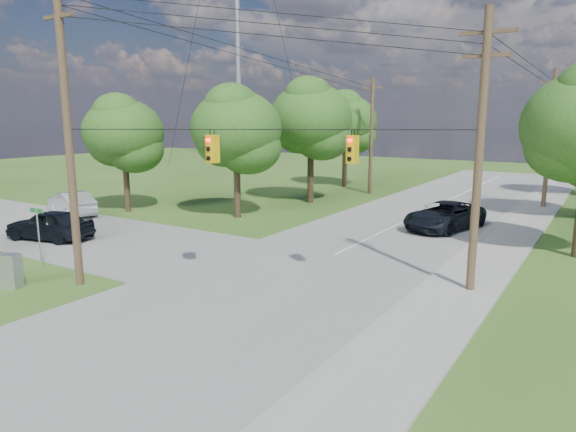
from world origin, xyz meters
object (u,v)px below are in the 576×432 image
Objects in this scene: pole_north_e at (550,138)px; car_cross_dark at (50,224)px; control_cabinet at (10,271)px; pole_ne at (480,150)px; pole_sw at (68,128)px; pole_north_w at (371,135)px; car_cross_silver at (71,203)px; car_main_north at (445,216)px.

pole_north_e reaches higher than car_cross_dark.
pole_ne is at bearing 9.84° from control_cabinet.
pole_sw is 10.41m from car_cross_dark.
control_cabinet is (-1.58, -31.29, -4.45)m from pole_north_w.
control_cabinet is at bearing -116.32° from pole_north_e.
pole_north_w is at bearing 180.00° from pole_north_e.
car_cross_silver is (-26.80, -20.70, -4.27)m from pole_north_e.
pole_north_e is 34.13m from car_cross_silver.
control_cabinet is (-11.41, -19.95, -0.17)m from car_main_north.
pole_north_e is 7.35× the size of control_cabinet.
pole_north_e is 12.78m from car_main_north.
car_main_north is at bearing 110.90° from pole_ne.
pole_ne is at bearing -90.00° from pole_north_e.
pole_sw is 6.13m from control_cabinet.
car_cross_dark is 3.61× the size of control_cabinet.
pole_ne is (13.50, 7.60, -0.76)m from pole_sw.
pole_north_w reaches higher than car_cross_silver.
pole_ne reaches higher than car_main_north.
car_main_north is at bearing 62.69° from pole_sw.
car_cross_silver is at bearing 177.22° from pole_ne.
pole_north_e is 2.00× the size of car_cross_silver.
pole_ne is at bearing 102.57° from car_cross_silver.
pole_ne is at bearing -54.69° from car_main_north.
pole_ne reaches higher than car_cross_dark.
car_cross_dark is (-21.53, -3.69, -4.60)m from pole_ne.
car_cross_silver is at bearing -121.93° from pole_north_w.
car_main_north is (9.43, 18.26, -5.38)m from pole_sw.
pole_sw is at bearing -150.62° from pole_ne.
pole_north_e is 2.03× the size of car_cross_dark.
car_cross_dark is (-8.03, 3.91, -5.36)m from pole_sw.
car_main_north is (-4.07, 10.66, -4.62)m from pole_ne.
car_cross_dark is at bearing 154.05° from pole_sw.
car_cross_dark reaches higher than car_main_north.
car_cross_dark is at bearing -106.53° from pole_north_w.
car_cross_silver is (-13.30, 8.90, -5.37)m from pole_sw.
pole_north_w is (-13.90, 0.00, 0.00)m from pole_north_e.
pole_sw is 2.03× the size of car_main_north.
pole_sw is 1.20× the size of pole_north_w.
car_cross_dark is at bearing -126.14° from car_main_north.
car_cross_silver is (-12.90, -20.70, -4.27)m from pole_north_w.
pole_north_w is 24.76m from car_cross_silver.
pole_north_w reaches higher than car_main_north.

